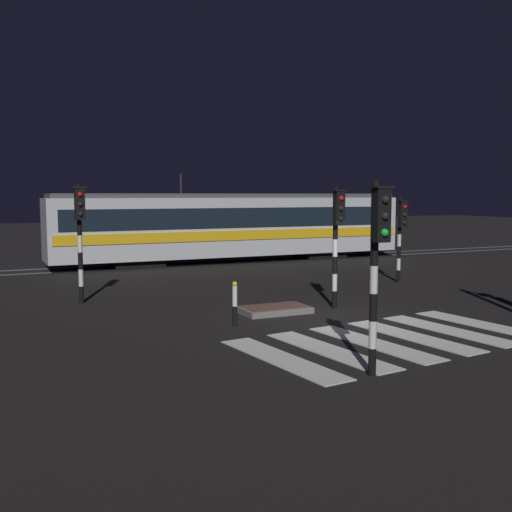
{
  "coord_description": "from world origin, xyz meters",
  "views": [
    {
      "loc": [
        -8.24,
        -12.88,
        3.2
      ],
      "look_at": [
        -0.81,
        3.19,
        1.4
      ],
      "focal_mm": 42.44,
      "sensor_mm": 36.0,
      "label": 1
    }
  ],
  "objects_px": {
    "traffic_light_kerb_mid_left": "(377,249)",
    "tram": "(233,225)",
    "traffic_light_corner_far_left": "(80,225)",
    "traffic_light_median_centre": "(337,229)",
    "bollard_island_edge": "(235,304)",
    "traffic_light_corner_far_right": "(401,227)"
  },
  "relations": [
    {
      "from": "traffic_light_corner_far_left",
      "to": "tram",
      "type": "height_order",
      "value": "tram"
    },
    {
      "from": "tram",
      "to": "bollard_island_edge",
      "type": "relative_size",
      "value": 15.59
    },
    {
      "from": "traffic_light_corner_far_right",
      "to": "traffic_light_kerb_mid_left",
      "type": "xyz_separation_m",
      "value": [
        -7.7,
        -9.12,
        0.24
      ]
    },
    {
      "from": "traffic_light_kerb_mid_left",
      "to": "tram",
      "type": "relative_size",
      "value": 0.2
    },
    {
      "from": "tram",
      "to": "traffic_light_kerb_mid_left",
      "type": "bearing_deg",
      "value": -104.96
    },
    {
      "from": "traffic_light_corner_far_left",
      "to": "tram",
      "type": "relative_size",
      "value": 0.2
    },
    {
      "from": "traffic_light_median_centre",
      "to": "tram",
      "type": "bearing_deg",
      "value": 80.83
    },
    {
      "from": "traffic_light_kerb_mid_left",
      "to": "bollard_island_edge",
      "type": "distance_m",
      "value": 5.14
    },
    {
      "from": "traffic_light_corner_far_left",
      "to": "bollard_island_edge",
      "type": "bearing_deg",
      "value": -58.71
    },
    {
      "from": "traffic_light_kerb_mid_left",
      "to": "tram",
      "type": "height_order",
      "value": "tram"
    },
    {
      "from": "traffic_light_kerb_mid_left",
      "to": "bollard_island_edge",
      "type": "relative_size",
      "value": 3.1
    },
    {
      "from": "traffic_light_kerb_mid_left",
      "to": "tram",
      "type": "distance_m",
      "value": 18.67
    },
    {
      "from": "traffic_light_corner_far_right",
      "to": "bollard_island_edge",
      "type": "height_order",
      "value": "traffic_light_corner_far_right"
    },
    {
      "from": "traffic_light_kerb_mid_left",
      "to": "bollard_island_edge",
      "type": "bearing_deg",
      "value": 97.86
    },
    {
      "from": "traffic_light_corner_far_right",
      "to": "traffic_light_corner_far_left",
      "type": "relative_size",
      "value": 0.87
    },
    {
      "from": "traffic_light_kerb_mid_left",
      "to": "tram",
      "type": "bearing_deg",
      "value": 75.04
    },
    {
      "from": "traffic_light_corner_far_right",
      "to": "traffic_light_kerb_mid_left",
      "type": "relative_size",
      "value": 0.9
    },
    {
      "from": "traffic_light_median_centre",
      "to": "tram",
      "type": "distance_m",
      "value": 12.45
    },
    {
      "from": "traffic_light_corner_far_left",
      "to": "traffic_light_kerb_mid_left",
      "type": "relative_size",
      "value": 1.03
    },
    {
      "from": "traffic_light_median_centre",
      "to": "bollard_island_edge",
      "type": "distance_m",
      "value": 4.0
    },
    {
      "from": "traffic_light_median_centre",
      "to": "traffic_light_corner_far_right",
      "type": "xyz_separation_m",
      "value": [
        4.87,
        3.36,
        -0.23
      ]
    },
    {
      "from": "traffic_light_kerb_mid_left",
      "to": "tram",
      "type": "xyz_separation_m",
      "value": [
        4.82,
        18.03,
        -0.52
      ]
    }
  ]
}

